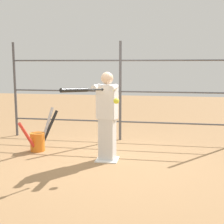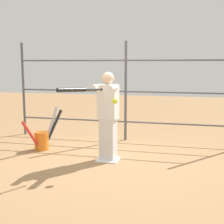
% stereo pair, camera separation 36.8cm
% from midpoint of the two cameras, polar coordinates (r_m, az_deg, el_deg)
% --- Properties ---
extents(ground_plane, '(24.00, 24.00, 0.00)m').
position_cam_midpoint_polar(ground_plane, '(5.85, -2.69, -8.78)').
color(ground_plane, '#9E754C').
extents(home_plate, '(0.40, 0.40, 0.02)m').
position_cam_midpoint_polar(home_plate, '(5.85, -2.69, -8.68)').
color(home_plate, white).
rests_on(home_plate, ground).
extents(fence_backstop, '(5.26, 0.06, 2.28)m').
position_cam_midpoint_polar(fence_backstop, '(7.18, 0.05, 3.78)').
color(fence_backstop, '#4C4C51').
rests_on(fence_backstop, ground).
extents(batter, '(0.41, 0.61, 1.62)m').
position_cam_midpoint_polar(batter, '(5.64, -2.79, -0.28)').
color(batter, silver).
rests_on(batter, ground).
extents(baseball_bat_swinging, '(0.50, 0.82, 0.10)m').
position_cam_midpoint_polar(baseball_bat_swinging, '(4.79, -8.41, 4.00)').
color(baseball_bat_swinging, black).
extents(softball_in_flight, '(0.10, 0.10, 0.10)m').
position_cam_midpoint_polar(softball_in_flight, '(5.07, -1.29, 2.02)').
color(softball_in_flight, yellow).
extents(bat_bucket, '(0.52, 0.88, 0.88)m').
position_cam_midpoint_polar(bat_bucket, '(6.59, -14.89, -4.90)').
color(bat_bucket, orange).
rests_on(bat_bucket, ground).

